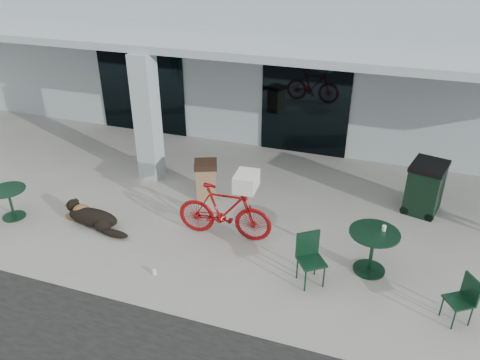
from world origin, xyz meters
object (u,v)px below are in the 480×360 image
at_px(cafe_table_near, 11,203).
at_px(cafe_chair_far_a, 311,261).
at_px(bicycle, 224,211).
at_px(cafe_chair_far_b, 459,301).
at_px(trash_receptacle, 206,179).
at_px(cafe_table_far, 372,252).
at_px(dog, 93,216).
at_px(wheeled_bin, 425,187).

height_order(cafe_table_near, cafe_chair_far_a, cafe_chair_far_a).
xyz_separation_m(bicycle, cafe_chair_far_a, (1.94, -0.87, -0.10)).
distance_m(cafe_chair_far_b, trash_receptacle, 5.84).
distance_m(bicycle, trash_receptacle, 1.72).
distance_m(cafe_table_far, cafe_chair_far_a, 1.19).
relative_size(dog, cafe_table_far, 1.49).
height_order(trash_receptacle, wheeled_bin, wheeled_bin).
xyz_separation_m(cafe_table_near, trash_receptacle, (3.64, 2.23, 0.09)).
bearing_deg(cafe_chair_far_a, trash_receptacle, 106.35).
xyz_separation_m(bicycle, cafe_table_far, (2.91, -0.17, -0.16)).
height_order(cafe_table_near, trash_receptacle, trash_receptacle).
bearing_deg(cafe_chair_far_a, cafe_table_far, -0.26).
height_order(bicycle, cafe_chair_far_a, bicycle).
xyz_separation_m(cafe_table_far, cafe_chair_far_a, (-0.97, -0.69, 0.06)).
xyz_separation_m(dog, cafe_table_near, (-1.86, -0.28, 0.13)).
height_order(cafe_chair_far_b, trash_receptacle, trash_receptacle).
height_order(cafe_chair_far_a, wheeled_bin, wheeled_bin).
relative_size(bicycle, cafe_table_far, 2.16).
bearing_deg(wheeled_bin, cafe_chair_far_a, -105.47).
bearing_deg(trash_receptacle, cafe_chair_far_b, -24.54).
distance_m(cafe_table_far, cafe_chair_far_b, 1.65).
bearing_deg(cafe_chair_far_a, dog, 140.25).
relative_size(dog, cafe_chair_far_b, 1.60).
xyz_separation_m(cafe_table_far, trash_receptacle, (-3.90, 1.57, 0.02)).
distance_m(cafe_chair_far_a, cafe_chair_far_b, 2.39).
distance_m(dog, cafe_table_far, 5.70).
bearing_deg(dog, cafe_table_near, -158.83).
height_order(cafe_chair_far_a, cafe_chair_far_b, cafe_chair_far_a).
bearing_deg(trash_receptacle, bicycle, -54.94).
xyz_separation_m(bicycle, dog, (-2.77, -0.55, -0.36)).
xyz_separation_m(cafe_chair_far_a, trash_receptacle, (-2.93, 2.27, -0.04)).
bearing_deg(bicycle, cafe_table_far, -96.75).
bearing_deg(cafe_chair_far_a, bicycle, 120.08).
bearing_deg(trash_receptacle, cafe_chair_far_a, -37.76).
xyz_separation_m(bicycle, trash_receptacle, (-0.98, 1.40, -0.14)).
bearing_deg(cafe_table_near, trash_receptacle, 31.53).
distance_m(bicycle, dog, 2.84).
distance_m(dog, cafe_chair_far_b, 7.11).
xyz_separation_m(cafe_chair_far_a, wheeled_bin, (1.87, 3.27, 0.09)).
height_order(bicycle, cafe_table_near, bicycle).
bearing_deg(wheeled_bin, cafe_table_far, -95.00).
distance_m(cafe_table_near, wheeled_bin, 9.04).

